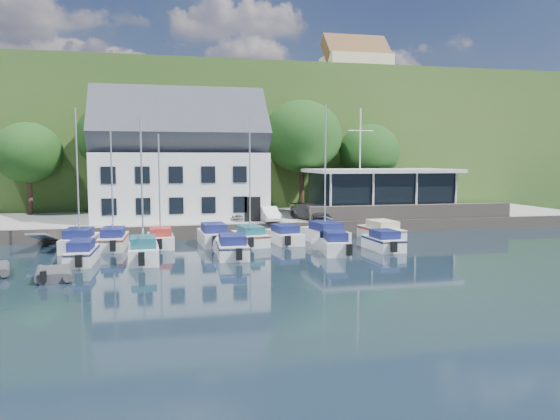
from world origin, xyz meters
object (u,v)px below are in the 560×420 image
(boat_r1_3, at_px, (213,234))
(boat_r2_0, at_px, (82,252))
(flagpole, at_px, (360,164))
(boat_r1_7, at_px, (381,230))
(car_dgrey, at_px, (310,212))
(boat_r1_2, at_px, (159,186))
(boat_r1_1, at_px, (112,184))
(club_pavilion, at_px, (381,191))
(boat_r1_6, at_px, (325,179))
(car_white, at_px, (269,214))
(car_blue, at_px, (322,211))
(boat_r2_2, at_px, (232,245))
(boat_r1_4, at_px, (250,186))
(dinghy_1, at_px, (54,272))
(boat_r2_3, at_px, (334,242))
(boat_r2_4, at_px, (383,240))
(boat_r2_1, at_px, (142,182))
(boat_r1_5, at_px, (284,234))
(car_silver, at_px, (236,213))
(harbor_building, at_px, (180,167))
(boat_r1_0, at_px, (78,183))

(boat_r1_3, relative_size, boat_r2_0, 1.05)
(flagpole, height_order, boat_r1_7, flagpole)
(car_dgrey, xyz_separation_m, flagpole, (4.39, 0.22, 3.98))
(boat_r1_2, bearing_deg, boat_r1_1, 175.08)
(boat_r1_2, bearing_deg, club_pavilion, 20.89)
(club_pavilion, bearing_deg, boat_r1_6, -132.22)
(car_white, distance_m, car_blue, 5.06)
(flagpole, bearing_deg, boat_r2_2, -139.81)
(boat_r1_4, relative_size, dinghy_1, 2.78)
(boat_r1_4, xyz_separation_m, boat_r2_3, (4.66, -4.64, -3.44))
(flagpole, distance_m, boat_r2_0, 24.15)
(boat_r2_3, bearing_deg, car_blue, 85.05)
(boat_r1_1, xyz_separation_m, boat_r2_0, (-1.40, -5.06, -3.69))
(flagpole, relative_size, boat_r1_4, 1.11)
(boat_r1_2, bearing_deg, boat_r1_3, 2.27)
(boat_r1_1, bearing_deg, boat_r2_4, -11.79)
(flagpole, relative_size, boat_r2_1, 0.99)
(boat_r1_2, height_order, boat_r2_2, boat_r1_2)
(boat_r1_1, xyz_separation_m, boat_r2_1, (2.07, -5.40, 0.29))
(boat_r1_5, bearing_deg, car_blue, 46.19)
(car_silver, bearing_deg, car_white, -23.89)
(car_white, height_order, car_blue, car_blue)
(boat_r2_0, bearing_deg, car_white, 39.70)
(car_dgrey, bearing_deg, boat_r1_5, -141.84)
(car_blue, height_order, boat_r1_5, car_blue)
(boat_r2_1, distance_m, boat_r2_3, 12.49)
(car_silver, distance_m, boat_r1_2, 9.32)
(boat_r1_6, relative_size, boat_r2_4, 1.86)
(boat_r1_2, distance_m, boat_r1_5, 9.38)
(harbor_building, distance_m, boat_r2_4, 19.10)
(boat_r1_0, relative_size, dinghy_1, 2.99)
(car_dgrey, relative_size, boat_r1_3, 0.77)
(boat_r1_4, bearing_deg, boat_r1_5, -2.80)
(car_dgrey, bearing_deg, boat_r2_4, -97.07)
(boat_r1_2, distance_m, boat_r2_0, 7.54)
(club_pavilion, xyz_separation_m, boat_r1_2, (-19.79, -8.58, 1.15))
(boat_r1_3, xyz_separation_m, dinghy_1, (-9.00, -9.33, -0.42))
(harbor_building, height_order, boat_r2_2, harbor_building)
(club_pavilion, relative_size, dinghy_1, 4.41)
(flagpole, bearing_deg, boat_r2_4, -102.35)
(boat_r2_2, height_order, boat_r2_3, boat_r2_3)
(harbor_building, bearing_deg, boat_r2_0, -114.16)
(boat_r2_0, distance_m, boat_r2_3, 15.32)
(car_blue, distance_m, dinghy_1, 24.34)
(boat_r1_0, relative_size, boat_r2_2, 1.56)
(flagpole, height_order, boat_r1_0, flagpole)
(car_white, xyz_separation_m, boat_r2_4, (5.76, -9.47, -0.91))
(harbor_building, relative_size, car_silver, 4.54)
(harbor_building, distance_m, boat_r1_5, 12.42)
(car_silver, distance_m, car_white, 2.93)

